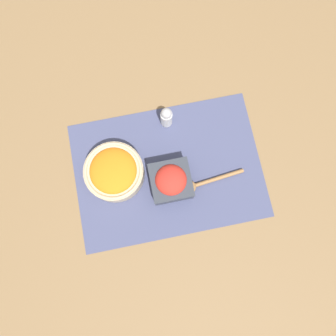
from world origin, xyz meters
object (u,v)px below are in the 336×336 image
Objects in this scene: tomato_bowl at (172,181)px; pepper_shaker at (166,117)px; wooden_spoon at (193,186)px; carrot_bowl at (114,172)px.

tomato_bowl and pepper_shaker have the same top height.
pepper_shaker is at bearing 100.18° from wooden_spoon.
pepper_shaker reaches higher than wooden_spoon.
carrot_bowl is 1.91× the size of pepper_shaker.
wooden_spoon is at bearing -79.82° from pepper_shaker.
tomato_bowl is 0.67× the size of carrot_bowl.
tomato_bowl is 0.17m from carrot_bowl.
tomato_bowl is 0.20m from pepper_shaker.
pepper_shaker is at bearing 83.65° from tomato_bowl.
pepper_shaker is (-0.04, 0.22, 0.03)m from wooden_spoon.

